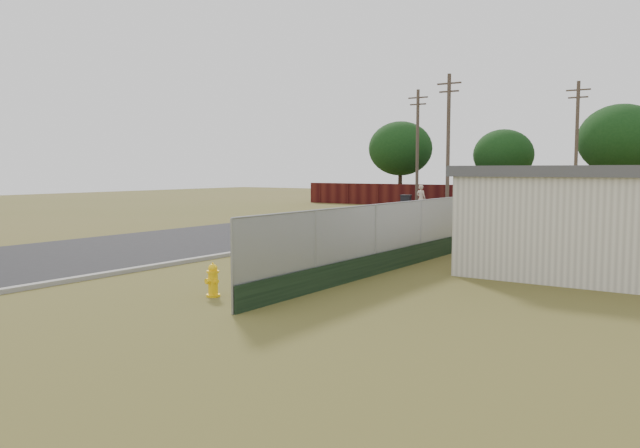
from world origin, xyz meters
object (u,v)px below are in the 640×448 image
Objects in this scene: pedestrian at (421,199)px; mailbox at (357,214)px; pickup_truck at (478,210)px; trash_bin at (406,202)px; fire_hydrant at (213,281)px.

mailbox is at bearing 113.18° from pedestrian.
pickup_truck is 2.67× the size of pedestrian.
pedestrian reaches higher than trash_bin.
pickup_truck is 10.86m from trash_bin.
fire_hydrant is at bearing -73.06° from mailbox.
pickup_truck is (-2.27, 23.81, 0.34)m from fire_hydrant.
pedestrian is (-4.33, 15.87, -0.05)m from mailbox.
fire_hydrant is 0.16× the size of pickup_truck.
pickup_truck reaches higher than trash_bin.
pedestrian is (-8.41, 29.26, 0.59)m from fire_hydrant.
trash_bin is (-6.35, 17.57, -0.43)m from mailbox.
mailbox is at bearing 106.94° from fire_hydrant.
mailbox reaches higher than fire_hydrant.
mailbox is 10.57m from pickup_truck.
fire_hydrant is 30.45m from pedestrian.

